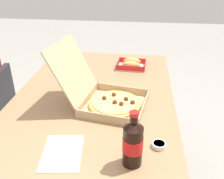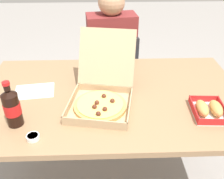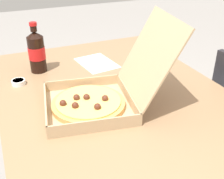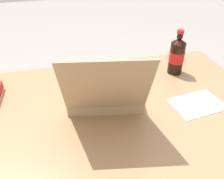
{
  "view_description": "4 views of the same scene",
  "coord_description": "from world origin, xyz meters",
  "px_view_note": "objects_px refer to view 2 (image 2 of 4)",
  "views": [
    {
      "loc": [
        -1.16,
        -0.24,
        1.42
      ],
      "look_at": [
        0.0,
        -0.1,
        0.8
      ],
      "focal_mm": 40.98,
      "sensor_mm": 36.0,
      "label": 1
    },
    {
      "loc": [
        -0.04,
        -1.15,
        1.5
      ],
      "look_at": [
        0.0,
        -0.02,
        0.78
      ],
      "focal_mm": 40.81,
      "sensor_mm": 36.0,
      "label": 2
    },
    {
      "loc": [
        0.76,
        -0.39,
        1.28
      ],
      "look_at": [
        -0.06,
        -0.03,
        0.79
      ],
      "focal_mm": 45.19,
      "sensor_mm": 36.0,
      "label": 3
    },
    {
      "loc": [
        0.12,
        0.75,
        1.35
      ],
      "look_at": [
        -0.08,
        -0.07,
        0.79
      ],
      "focal_mm": 39.0,
      "sensor_mm": 36.0,
      "label": 4
    }
  ],
  "objects_px": {
    "pizza_box_open": "(101,96)",
    "cola_bottle": "(12,107)",
    "bread_side_box": "(209,109)",
    "paper_menu": "(34,91)",
    "dipping_sauce_cup": "(33,137)",
    "diner_person": "(110,48)",
    "chair": "(112,75)"
  },
  "relations": [
    {
      "from": "chair",
      "to": "pizza_box_open",
      "type": "xyz_separation_m",
      "value": [
        -0.08,
        -0.75,
        0.3
      ]
    },
    {
      "from": "bread_side_box",
      "to": "cola_bottle",
      "type": "bearing_deg",
      "value": -177.18
    },
    {
      "from": "chair",
      "to": "cola_bottle",
      "type": "distance_m",
      "value": 1.07
    },
    {
      "from": "diner_person",
      "to": "paper_menu",
      "type": "height_order",
      "value": "diner_person"
    },
    {
      "from": "diner_person",
      "to": "paper_menu",
      "type": "relative_size",
      "value": 5.48
    },
    {
      "from": "chair",
      "to": "bread_side_box",
      "type": "xyz_separation_m",
      "value": [
        0.44,
        -0.85,
        0.28
      ]
    },
    {
      "from": "pizza_box_open",
      "to": "bread_side_box",
      "type": "relative_size",
      "value": 2.46
    },
    {
      "from": "chair",
      "to": "pizza_box_open",
      "type": "distance_m",
      "value": 0.82
    },
    {
      "from": "pizza_box_open",
      "to": "paper_menu",
      "type": "bearing_deg",
      "value": 160.68
    },
    {
      "from": "diner_person",
      "to": "dipping_sauce_cup",
      "type": "xyz_separation_m",
      "value": [
        -0.36,
        -1.06,
        0.06
      ]
    },
    {
      "from": "diner_person",
      "to": "pizza_box_open",
      "type": "height_order",
      "value": "diner_person"
    },
    {
      "from": "pizza_box_open",
      "to": "cola_bottle",
      "type": "bearing_deg",
      "value": -160.08
    },
    {
      "from": "bread_side_box",
      "to": "dipping_sauce_cup",
      "type": "bearing_deg",
      "value": -169.64
    },
    {
      "from": "diner_person",
      "to": "dipping_sauce_cup",
      "type": "bearing_deg",
      "value": -108.91
    },
    {
      "from": "bread_side_box",
      "to": "diner_person",
      "type": "bearing_deg",
      "value": 116.13
    },
    {
      "from": "pizza_box_open",
      "to": "chair",
      "type": "bearing_deg",
      "value": 84.17
    },
    {
      "from": "pizza_box_open",
      "to": "dipping_sauce_cup",
      "type": "height_order",
      "value": "pizza_box_open"
    },
    {
      "from": "pizza_box_open",
      "to": "paper_menu",
      "type": "distance_m",
      "value": 0.39
    },
    {
      "from": "chair",
      "to": "dipping_sauce_cup",
      "type": "relative_size",
      "value": 14.82
    },
    {
      "from": "pizza_box_open",
      "to": "cola_bottle",
      "type": "distance_m",
      "value": 0.42
    },
    {
      "from": "chair",
      "to": "diner_person",
      "type": "xyz_separation_m",
      "value": [
        -0.01,
        0.06,
        0.21
      ]
    },
    {
      "from": "bread_side_box",
      "to": "paper_menu",
      "type": "xyz_separation_m",
      "value": [
        -0.89,
        0.23,
        -0.02
      ]
    },
    {
      "from": "chair",
      "to": "cola_bottle",
      "type": "height_order",
      "value": "cola_bottle"
    },
    {
      "from": "dipping_sauce_cup",
      "to": "diner_person",
      "type": "bearing_deg",
      "value": 71.09
    },
    {
      "from": "pizza_box_open",
      "to": "cola_bottle",
      "type": "xyz_separation_m",
      "value": [
        -0.39,
        -0.14,
        0.05
      ]
    },
    {
      "from": "cola_bottle",
      "to": "paper_menu",
      "type": "relative_size",
      "value": 1.07
    },
    {
      "from": "pizza_box_open",
      "to": "dipping_sauce_cup",
      "type": "distance_m",
      "value": 0.38
    },
    {
      "from": "diner_person",
      "to": "bread_side_box",
      "type": "bearing_deg",
      "value": -63.87
    },
    {
      "from": "dipping_sauce_cup",
      "to": "chair",
      "type": "bearing_deg",
      "value": 69.72
    },
    {
      "from": "diner_person",
      "to": "cola_bottle",
      "type": "xyz_separation_m",
      "value": [
        -0.46,
        -0.95,
        0.14
      ]
    },
    {
      "from": "pizza_box_open",
      "to": "bread_side_box",
      "type": "xyz_separation_m",
      "value": [
        0.52,
        -0.1,
        -0.02
      ]
    },
    {
      "from": "diner_person",
      "to": "pizza_box_open",
      "type": "xyz_separation_m",
      "value": [
        -0.07,
        -0.81,
        0.09
      ]
    }
  ]
}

